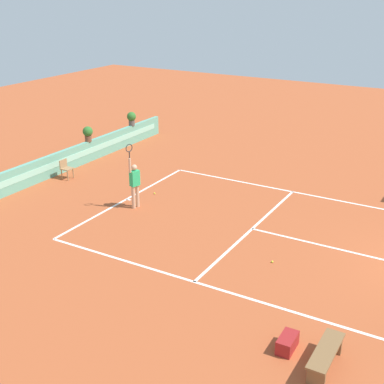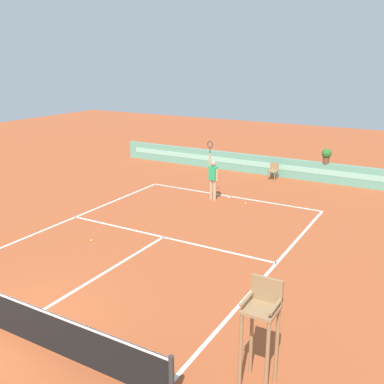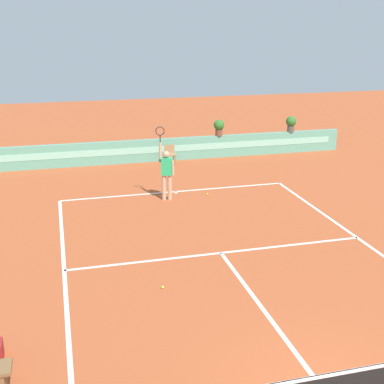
# 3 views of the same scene
# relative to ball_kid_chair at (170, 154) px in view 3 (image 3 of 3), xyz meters

# --- Properties ---
(ground_plane) EXTENTS (60.00, 60.00, 0.00)m
(ground_plane) POSITION_rel_ball_kid_chair_xyz_m (-0.64, -9.66, -0.48)
(ground_plane) COLOR #A84C28
(court_lines) EXTENTS (8.32, 11.94, 0.01)m
(court_lines) POSITION_rel_ball_kid_chair_xyz_m (-0.64, -8.94, -0.47)
(court_lines) COLOR white
(court_lines) RESTS_ON ground
(back_wall_barrier) EXTENTS (18.00, 0.21, 1.00)m
(back_wall_barrier) POSITION_rel_ball_kid_chair_xyz_m (-0.64, 0.73, 0.02)
(back_wall_barrier) COLOR #60A88E
(back_wall_barrier) RESTS_ON ground
(ball_kid_chair) EXTENTS (0.44, 0.44, 0.85)m
(ball_kid_chair) POSITION_rel_ball_kid_chair_xyz_m (0.00, 0.00, 0.00)
(ball_kid_chair) COLOR #99754C
(ball_kid_chair) RESTS_ON ground
(tennis_player) EXTENTS (0.60, 0.31, 2.58)m
(tennis_player) POSITION_rel_ball_kid_chair_xyz_m (-1.13, -4.57, 0.57)
(tennis_player) COLOR tan
(tennis_player) RESTS_ON ground
(tennis_ball_near_baseline) EXTENTS (0.07, 0.07, 0.07)m
(tennis_ball_near_baseline) POSITION_rel_ball_kid_chair_xyz_m (0.38, -4.43, -0.44)
(tennis_ball_near_baseline) COLOR #CCE033
(tennis_ball_near_baseline) RESTS_ON ground
(tennis_ball_mid_court) EXTENTS (0.07, 0.07, 0.07)m
(tennis_ball_mid_court) POSITION_rel_ball_kid_chair_xyz_m (-2.55, -10.79, -0.44)
(tennis_ball_mid_court) COLOR #CCE033
(tennis_ball_mid_court) RESTS_ON ground
(potted_plant_far_right) EXTENTS (0.48, 0.48, 0.72)m
(potted_plant_far_right) POSITION_rel_ball_kid_chair_xyz_m (5.96, 0.73, 0.93)
(potted_plant_far_right) COLOR #514C47
(potted_plant_far_right) RESTS_ON back_wall_barrier
(potted_plant_right) EXTENTS (0.48, 0.48, 0.72)m
(potted_plant_right) POSITION_rel_ball_kid_chair_xyz_m (2.43, 0.73, 0.93)
(potted_plant_right) COLOR brown
(potted_plant_right) RESTS_ON back_wall_barrier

